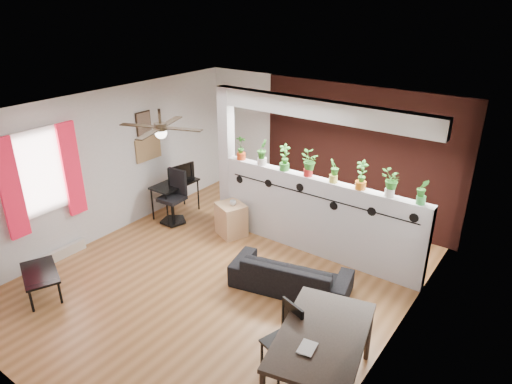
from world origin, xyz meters
name	(u,v)px	position (x,y,z in m)	size (l,w,h in m)	color
room_shell	(221,202)	(0.00, 0.00, 1.30)	(6.30, 7.10, 2.90)	brown
partition_wall	(318,217)	(0.80, 1.50, 0.68)	(3.60, 0.18, 1.35)	#BCBCC1
ceiling_header	(324,111)	(0.80, 1.50, 2.45)	(3.60, 0.18, 0.30)	silver
pier_column	(227,158)	(-1.11, 1.50, 1.30)	(0.22, 0.20, 2.60)	#BCBCC1
brick_panel	(359,157)	(0.80, 2.97, 1.30)	(3.90, 0.05, 2.60)	maroon
vine_decal	(316,196)	(0.80, 1.40, 1.08)	(3.31, 0.01, 0.30)	black
window_assembly	(41,175)	(-2.56, -1.20, 1.51)	(0.09, 1.30, 1.55)	white
baseboard_heater	(58,255)	(-2.54, -1.20, 0.09)	(0.08, 1.00, 0.18)	beige
corkboard	(148,149)	(-2.58, 0.95, 1.35)	(0.03, 0.60, 0.45)	olive
framed_art	(144,123)	(-2.58, 0.90, 1.85)	(0.03, 0.34, 0.44)	#8C7259
ceiling_fan	(161,129)	(-0.80, -0.30, 2.31)	(1.19, 1.19, 0.43)	black
potted_plant_0	(241,147)	(-0.78, 1.50, 1.58)	(0.28, 0.25, 0.44)	#C94117
potted_plant_1	(262,151)	(-0.33, 1.50, 1.58)	(0.22, 0.26, 0.44)	silver
potted_plant_2	(285,156)	(0.12, 1.50, 1.59)	(0.28, 0.26, 0.45)	#398E33
potted_plant_3	(308,163)	(0.57, 1.50, 1.57)	(0.23, 0.20, 0.42)	red
potted_plant_4	(334,170)	(1.03, 1.50, 1.55)	(0.20, 0.22, 0.38)	gold
potted_plant_5	(362,174)	(1.48, 1.50, 1.59)	(0.24, 0.20, 0.45)	orange
potted_plant_6	(391,182)	(1.93, 1.50, 1.56)	(0.26, 0.26, 0.40)	silver
potted_plant_7	(422,191)	(2.38, 1.50, 1.55)	(0.23, 0.21, 0.38)	green
sofa	(291,274)	(0.99, 0.37, 0.24)	(1.67, 0.66, 0.49)	black
cube_shelf	(231,219)	(-0.77, 1.16, 0.30)	(0.49, 0.44, 0.60)	tan
cup	(233,203)	(-0.72, 1.16, 0.64)	(0.11, 0.11, 0.09)	gray
computer_desk	(175,186)	(-2.16, 1.16, 0.61)	(0.49, 0.93, 0.67)	black
monitor	(180,176)	(-2.16, 1.31, 0.77)	(0.06, 0.33, 0.19)	black
office_chair	(174,200)	(-1.95, 0.92, 0.45)	(0.53, 0.53, 1.01)	black
dining_table	(322,340)	(2.25, -1.06, 0.71)	(1.18, 1.61, 0.79)	black
book	(300,345)	(2.15, -1.36, 0.80)	(0.16, 0.22, 0.02)	gray
folding_chair	(287,333)	(1.78, -1.01, 0.53)	(0.45, 0.45, 0.90)	black
coffee_table	(40,274)	(-1.88, -1.86, 0.34)	(0.93, 0.74, 0.38)	black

